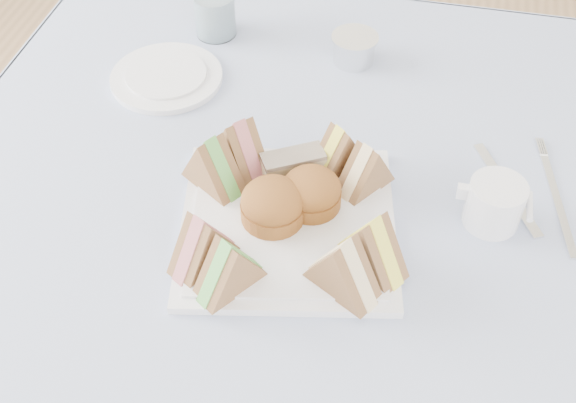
% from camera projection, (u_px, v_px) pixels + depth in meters
% --- Properties ---
extents(table, '(0.90, 0.90, 0.74)m').
position_uv_depth(table, '(293.00, 339.00, 1.25)').
color(table, brown).
rests_on(table, floor).
extents(tablecloth, '(1.02, 1.02, 0.01)m').
position_uv_depth(tablecloth, '(294.00, 191.00, 0.98)').
color(tablecloth, '#ACBBEF').
rests_on(tablecloth, table).
extents(serving_plate, '(0.32, 0.32, 0.01)m').
position_uv_depth(serving_plate, '(288.00, 225.00, 0.93)').
color(serving_plate, white).
rests_on(serving_plate, tablecloth).
extents(sandwich_fl_a, '(0.08, 0.10, 0.08)m').
position_uv_depth(sandwich_fl_a, '(202.00, 240.00, 0.85)').
color(sandwich_fl_a, brown).
rests_on(sandwich_fl_a, serving_plate).
extents(sandwich_fl_b, '(0.08, 0.09, 0.08)m').
position_uv_depth(sandwich_fl_b, '(229.00, 264.00, 0.83)').
color(sandwich_fl_b, brown).
rests_on(sandwich_fl_b, serving_plate).
extents(sandwich_fr_a, '(0.10, 0.09, 0.08)m').
position_uv_depth(sandwich_fr_a, '(372.00, 242.00, 0.84)').
color(sandwich_fr_a, brown).
rests_on(sandwich_fr_a, serving_plate).
extents(sandwich_fr_b, '(0.10, 0.08, 0.08)m').
position_uv_depth(sandwich_fr_b, '(343.00, 265.00, 0.82)').
color(sandwich_fr_b, brown).
rests_on(sandwich_fr_b, serving_plate).
extents(sandwich_bl_a, '(0.10, 0.09, 0.08)m').
position_uv_depth(sandwich_bl_a, '(212.00, 162.00, 0.94)').
color(sandwich_bl_a, brown).
rests_on(sandwich_bl_a, serving_plate).
extents(sandwich_bl_b, '(0.10, 0.09, 0.08)m').
position_uv_depth(sandwich_bl_b, '(241.00, 144.00, 0.96)').
color(sandwich_bl_b, brown).
rests_on(sandwich_bl_b, serving_plate).
extents(sandwich_br_a, '(0.08, 0.09, 0.07)m').
position_uv_depth(sandwich_br_a, '(366.00, 167.00, 0.94)').
color(sandwich_br_a, brown).
rests_on(sandwich_br_a, serving_plate).
extents(sandwich_br_b, '(0.08, 0.09, 0.07)m').
position_uv_depth(sandwich_br_b, '(339.00, 148.00, 0.96)').
color(sandwich_br_b, brown).
rests_on(sandwich_br_b, serving_plate).
extents(scone_left, '(0.10, 0.10, 0.06)m').
position_uv_depth(scone_left, '(273.00, 204.00, 0.90)').
color(scone_left, brown).
rests_on(scone_left, serving_plate).
extents(scone_right, '(0.10, 0.10, 0.05)m').
position_uv_depth(scone_right, '(311.00, 192.00, 0.92)').
color(scone_right, brown).
rests_on(scone_right, serving_plate).
extents(pastry_slice, '(0.09, 0.07, 0.04)m').
position_uv_depth(pastry_slice, '(293.00, 165.00, 0.96)').
color(pastry_slice, beige).
rests_on(pastry_slice, serving_plate).
extents(side_plate, '(0.21, 0.21, 0.01)m').
position_uv_depth(side_plate, '(167.00, 77.00, 1.14)').
color(side_plate, white).
rests_on(side_plate, tablecloth).
extents(water_glass, '(0.07, 0.07, 0.10)m').
position_uv_depth(water_glass, '(214.00, 8.00, 1.19)').
color(water_glass, white).
rests_on(water_glass, tablecloth).
extents(tea_strainer, '(0.10, 0.10, 0.04)m').
position_uv_depth(tea_strainer, '(354.00, 50.00, 1.16)').
color(tea_strainer, silver).
rests_on(tea_strainer, tablecloth).
extents(knife, '(0.10, 0.17, 0.00)m').
position_uv_depth(knife, '(507.00, 189.00, 0.97)').
color(knife, silver).
rests_on(knife, tablecloth).
extents(fork, '(0.04, 0.18, 0.00)m').
position_uv_depth(fork, '(558.00, 204.00, 0.95)').
color(fork, silver).
rests_on(fork, tablecloth).
extents(creamer_jug, '(0.07, 0.07, 0.06)m').
position_uv_depth(creamer_jug, '(495.00, 204.00, 0.91)').
color(creamer_jug, white).
rests_on(creamer_jug, tablecloth).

